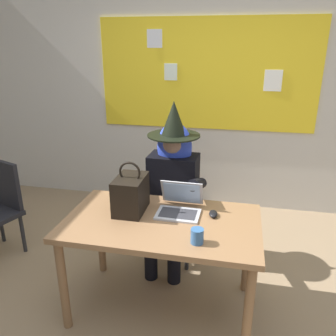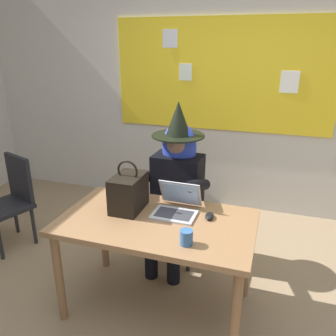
% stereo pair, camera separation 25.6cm
% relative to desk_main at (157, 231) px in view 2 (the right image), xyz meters
% --- Properties ---
extents(ground_plane, '(24.00, 24.00, 0.00)m').
position_rel_desk_main_xyz_m(ground_plane, '(0.09, -0.09, -0.65)').
color(ground_plane, '#937A5B').
extents(wall_back_bulletin, '(6.02, 2.09, 2.97)m').
position_rel_desk_main_xyz_m(wall_back_bulletin, '(0.09, 1.91, 0.85)').
color(wall_back_bulletin, beige).
rests_on(wall_back_bulletin, ground).
extents(desk_main, '(1.34, 0.78, 0.74)m').
position_rel_desk_main_xyz_m(desk_main, '(0.00, 0.00, 0.00)').
color(desk_main, '#8E6642').
rests_on(desk_main, ground).
extents(chair_at_desk, '(0.44, 0.44, 0.92)m').
position_rel_desk_main_xyz_m(chair_at_desk, '(-0.04, 0.75, -0.13)').
color(chair_at_desk, '#4C1E19').
rests_on(chair_at_desk, ground).
extents(person_costumed, '(0.61, 0.70, 1.45)m').
position_rel_desk_main_xyz_m(person_costumed, '(-0.05, 0.62, 0.16)').
color(person_costumed, black).
rests_on(person_costumed, ground).
extents(laptop, '(0.31, 0.31, 0.21)m').
position_rel_desk_main_xyz_m(laptop, '(0.10, 0.15, 0.14)').
color(laptop, '#B7B7BC').
rests_on(laptop, desk_main).
extents(computer_mouse, '(0.07, 0.11, 0.03)m').
position_rel_desk_main_xyz_m(computer_mouse, '(0.34, 0.13, 0.11)').
color(computer_mouse, black).
rests_on(computer_mouse, desk_main).
extents(handbag, '(0.20, 0.30, 0.38)m').
position_rel_desk_main_xyz_m(handbag, '(-0.25, 0.09, 0.23)').
color(handbag, black).
rests_on(handbag, desk_main).
extents(coffee_mug, '(0.08, 0.08, 0.09)m').
position_rel_desk_main_xyz_m(coffee_mug, '(0.27, -0.23, 0.14)').
color(coffee_mug, '#336099').
rests_on(coffee_mug, desk_main).
extents(chair_spare_by_window, '(0.54, 0.54, 0.88)m').
position_rel_desk_main_xyz_m(chair_spare_by_window, '(-1.64, 0.42, -0.16)').
color(chair_spare_by_window, black).
rests_on(chair_spare_by_window, ground).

